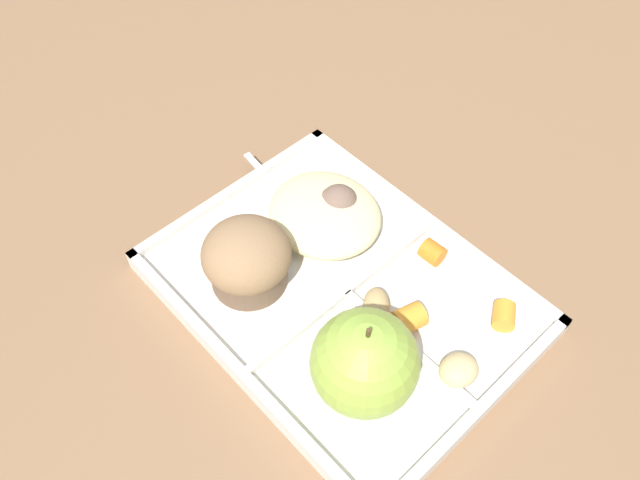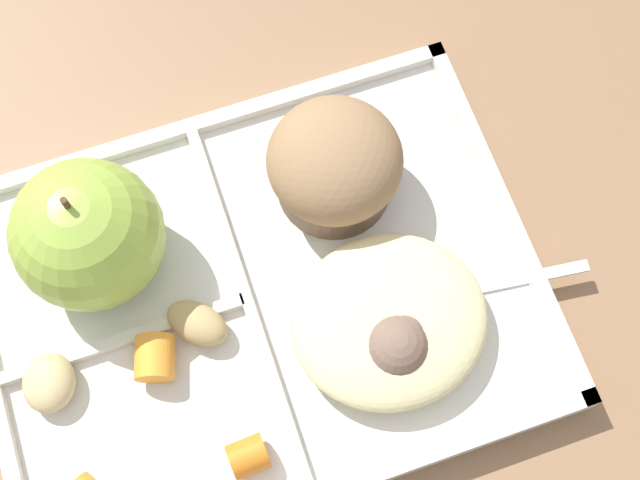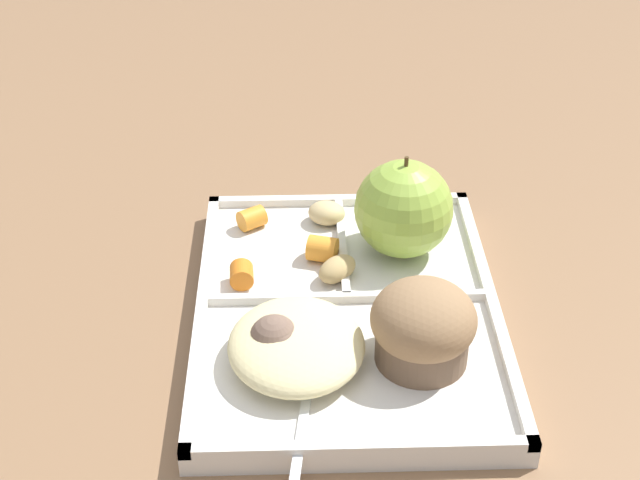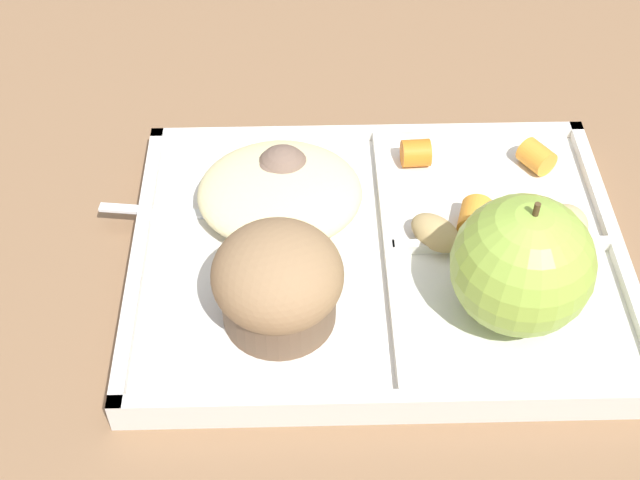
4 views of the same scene
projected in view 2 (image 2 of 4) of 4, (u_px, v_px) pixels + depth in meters
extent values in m
plane|color=#846042|center=(260.00, 304.00, 0.55)|extent=(6.00, 6.00, 0.00)
cube|color=silver|center=(260.00, 301.00, 0.54)|extent=(0.33, 0.25, 0.02)
cube|color=silver|center=(201.00, 124.00, 0.57)|extent=(0.33, 0.01, 0.01)
cube|color=silver|center=(508.00, 213.00, 0.55)|extent=(0.01, 0.25, 0.01)
cube|color=silver|center=(247.00, 299.00, 0.53)|extent=(0.01, 0.23, 0.01)
cube|color=silver|center=(122.00, 335.00, 0.52)|extent=(0.15, 0.01, 0.01)
sphere|color=#93B742|center=(88.00, 235.00, 0.50)|extent=(0.09, 0.09, 0.09)
cylinder|color=#4C381E|center=(66.00, 204.00, 0.46)|extent=(0.00, 0.00, 0.01)
cylinder|color=brown|center=(334.00, 178.00, 0.55)|extent=(0.07, 0.07, 0.03)
ellipsoid|color=#93704C|center=(335.00, 160.00, 0.52)|extent=(0.08, 0.08, 0.06)
cylinder|color=orange|center=(155.00, 358.00, 0.51)|extent=(0.03, 0.03, 0.02)
cylinder|color=orange|center=(248.00, 456.00, 0.50)|extent=(0.02, 0.02, 0.02)
ellipsoid|color=tan|center=(49.00, 383.00, 0.51)|extent=(0.04, 0.04, 0.02)
ellipsoid|color=tan|center=(197.00, 323.00, 0.52)|extent=(0.04, 0.04, 0.02)
ellipsoid|color=beige|center=(389.00, 321.00, 0.51)|extent=(0.11, 0.10, 0.03)
sphere|color=brown|center=(424.00, 319.00, 0.52)|extent=(0.03, 0.03, 0.03)
sphere|color=#755B4C|center=(402.00, 338.00, 0.51)|extent=(0.03, 0.03, 0.03)
sphere|color=#755B4C|center=(396.00, 347.00, 0.51)|extent=(0.04, 0.04, 0.04)
cube|color=white|center=(506.00, 282.00, 0.54)|extent=(0.10, 0.02, 0.00)
cube|color=white|center=(396.00, 305.00, 0.53)|extent=(0.04, 0.02, 0.00)
cylinder|color=white|center=(348.00, 302.00, 0.53)|extent=(0.02, 0.01, 0.00)
cylinder|color=white|center=(351.00, 314.00, 0.53)|extent=(0.02, 0.01, 0.00)
cylinder|color=white|center=(354.00, 327.00, 0.53)|extent=(0.02, 0.01, 0.00)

